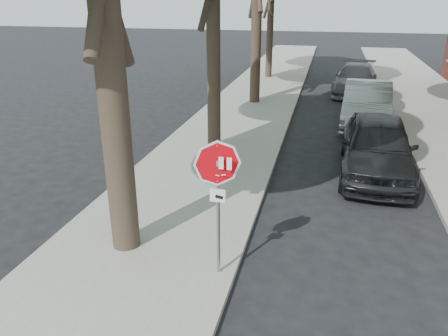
# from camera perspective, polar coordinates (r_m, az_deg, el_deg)

# --- Properties ---
(ground) EXTENTS (120.00, 120.00, 0.00)m
(ground) POSITION_cam_1_polar(r_m,az_deg,el_deg) (8.39, 4.09, -14.66)
(ground) COLOR black
(ground) RESTS_ON ground
(sidewalk_left) EXTENTS (4.00, 55.00, 0.12)m
(sidewalk_left) POSITION_cam_1_polar(r_m,az_deg,el_deg) (19.63, 2.71, 7.24)
(sidewalk_left) COLOR gray
(sidewalk_left) RESTS_ON ground
(curb_left) EXTENTS (0.12, 55.00, 0.13)m
(curb_left) POSITION_cam_1_polar(r_m,az_deg,el_deg) (19.37, 8.72, 6.83)
(curb_left) COLOR #9E9384
(curb_left) RESTS_ON ground
(curb_right) EXTENTS (0.12, 55.00, 0.13)m
(curb_right) POSITION_cam_1_polar(r_m,az_deg,el_deg) (19.54, 21.72, 5.66)
(curb_right) COLOR #9E9384
(curb_right) RESTS_ON ground
(stop_sign) EXTENTS (0.76, 0.34, 2.61)m
(stop_sign) POSITION_cam_1_polar(r_m,az_deg,el_deg) (7.50, -0.82, -2.00)
(stop_sign) COLOR gray
(stop_sign) RESTS_ON sidewalk_left
(car_a) EXTENTS (2.22, 5.11, 1.71)m
(car_a) POSITION_cam_1_polar(r_m,az_deg,el_deg) (13.47, 19.38, 2.71)
(car_a) COLOR black
(car_a) RESTS_ON ground
(car_b) EXTENTS (2.15, 5.28, 1.70)m
(car_b) POSITION_cam_1_polar(r_m,az_deg,el_deg) (18.66, 18.14, 7.93)
(car_b) COLOR #9CA0A4
(car_b) RESTS_ON ground
(car_c) EXTENTS (2.68, 5.42, 1.51)m
(car_c) POSITION_cam_1_polar(r_m,az_deg,el_deg) (24.78, 16.81, 11.06)
(car_c) COLOR #58575D
(car_c) RESTS_ON ground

